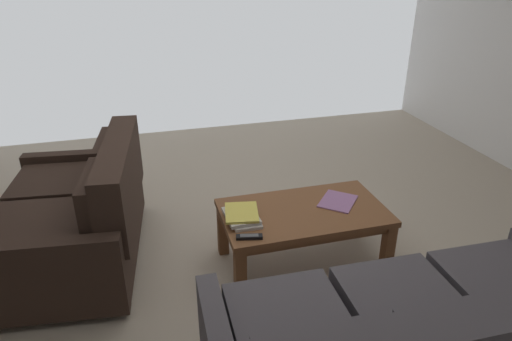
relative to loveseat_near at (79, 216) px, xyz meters
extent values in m
cube|color=tan|center=(-1.16, 0.34, -0.36)|extent=(5.90, 5.62, 0.01)
cylinder|color=black|center=(-2.33, 1.24, -0.33)|extent=(0.05, 0.05, 0.06)
cube|color=#4C474C|center=(-1.57, 1.55, 0.13)|extent=(0.54, 0.74, 0.10)
cube|color=#4C474C|center=(-1.01, 1.54, 0.13)|extent=(0.54, 0.74, 0.10)
cube|color=#4C474C|center=(-1.56, 1.82, 0.25)|extent=(0.50, 0.13, 0.31)
cylinder|color=black|center=(0.39, -0.55, -0.33)|extent=(0.06, 0.06, 0.06)
cylinder|color=black|center=(-0.36, -0.46, -0.33)|extent=(0.06, 0.06, 0.06)
cylinder|color=black|center=(-0.25, 0.53, -0.33)|extent=(0.06, 0.06, 0.06)
cube|color=#33231C|center=(0.07, -0.01, -0.12)|extent=(1.00, 1.25, 0.36)
cube|color=#33231C|center=(0.06, -0.30, 0.11)|extent=(0.83, 0.62, 0.10)
cube|color=#33231C|center=(0.12, 0.28, 0.11)|extent=(0.83, 0.62, 0.10)
cube|color=#33231C|center=(-0.30, 0.03, 0.26)|extent=(0.31, 1.17, 0.50)
cube|color=#33231C|center=(-0.23, -0.26, 0.26)|extent=(0.18, 0.53, 0.36)
cube|color=#33231C|center=(-0.16, 0.31, 0.26)|extent=(0.18, 0.53, 0.36)
cube|color=#33231C|center=(0.00, -0.63, -0.05)|extent=(0.88, 0.20, 0.52)
cube|color=#33231C|center=(0.14, 0.62, -0.05)|extent=(0.88, 0.20, 0.52)
cube|color=brown|center=(-1.46, 0.44, 0.05)|extent=(1.10, 0.62, 0.04)
cube|color=brown|center=(-1.46, 0.44, 0.01)|extent=(1.01, 0.56, 0.05)
cube|color=brown|center=(-1.97, 0.18, -0.16)|extent=(0.07, 0.07, 0.39)
cube|color=brown|center=(-0.96, 0.18, -0.16)|extent=(0.07, 0.07, 0.39)
cube|color=brown|center=(-1.97, 0.71, -0.16)|extent=(0.07, 0.07, 0.39)
cube|color=brown|center=(-0.96, 0.71, -0.16)|extent=(0.07, 0.07, 0.39)
cube|color=silver|center=(-1.05, 0.45, 0.08)|extent=(0.18, 0.30, 0.02)
cube|color=silver|center=(-1.03, 0.45, 0.10)|extent=(0.21, 0.26, 0.02)
cube|color=#E0CC4C|center=(-1.04, 0.45, 0.12)|extent=(0.25, 0.28, 0.02)
cube|color=black|center=(-1.03, 0.67, 0.08)|extent=(0.17, 0.08, 0.02)
cube|color=#59595B|center=(-1.03, 0.67, 0.09)|extent=(0.11, 0.05, 0.00)
cube|color=#996699|center=(-1.73, 0.40, 0.08)|extent=(0.34, 0.34, 0.01)
camera|label=1|loc=(-0.46, 2.90, 1.62)|focal=32.06mm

